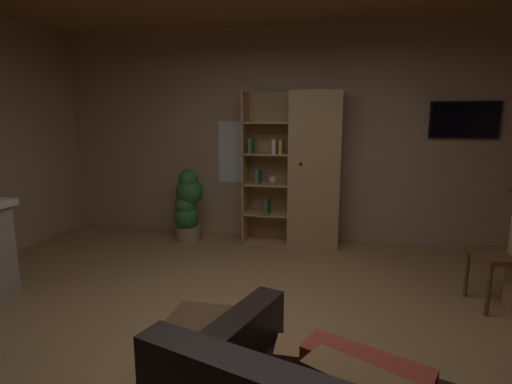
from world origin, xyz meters
TOP-DOWN VIEW (x-y plane):
  - floor at (0.00, 0.00)m, footprint 6.44×5.38m
  - wall_back at (0.00, 2.72)m, footprint 6.56×0.06m
  - window_pane_back at (-0.64, 2.68)m, footprint 0.76×0.01m
  - bookshelf_cabinet at (0.22, 2.44)m, footprint 1.22×0.41m
  - coffee_table at (-0.04, -0.52)m, footprint 0.66×0.58m
  - table_book_0 at (0.04, -0.45)m, footprint 0.12×0.12m
  - dining_chair at (2.08, 1.07)m, footprint 0.50×0.50m
  - potted_floor_plant at (-1.33, 2.26)m, footprint 0.39×0.37m
  - wall_mounted_tv at (2.03, 2.66)m, footprint 0.77×0.06m

SIDE VIEW (x-z plane):
  - floor at x=0.00m, z-range -0.02..0.00m
  - coffee_table at x=-0.04m, z-range 0.12..0.53m
  - table_book_0 at x=0.04m, z-range 0.41..0.43m
  - potted_floor_plant at x=-1.33m, z-range 0.02..0.98m
  - dining_chair at x=2.08m, z-range 0.07..0.99m
  - bookshelf_cabinet at x=0.22m, z-range -0.01..1.93m
  - window_pane_back at x=-0.64m, z-range 0.74..1.57m
  - wall_back at x=0.00m, z-range 0.00..2.76m
  - wall_mounted_tv at x=2.03m, z-range 1.37..1.81m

